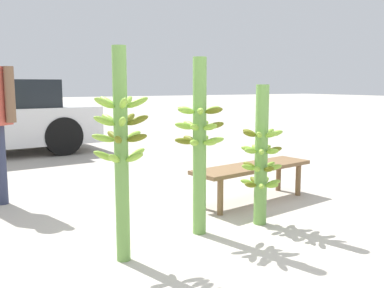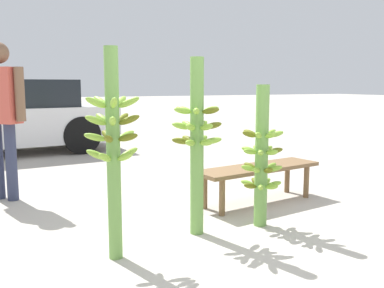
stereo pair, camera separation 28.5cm
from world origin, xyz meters
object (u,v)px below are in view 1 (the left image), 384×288
banana_stalk_left (121,147)px  market_bench (253,170)px  banana_stalk_center (200,141)px  banana_stalk_right (261,156)px

banana_stalk_left → market_bench: 2.00m
banana_stalk_center → banana_stalk_right: banana_stalk_center is taller
banana_stalk_right → market_bench: bearing=57.8°
banana_stalk_left → banana_stalk_right: size_ratio=1.21×
banana_stalk_center → banana_stalk_right: (0.61, -0.06, -0.17)m
banana_stalk_right → banana_stalk_center: bearing=174.5°
banana_stalk_center → market_bench: bearing=29.7°
banana_stalk_center → market_bench: (1.01, 0.57, -0.45)m
banana_stalk_right → market_bench: banana_stalk_right is taller
banana_stalk_center → market_bench: 1.24m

